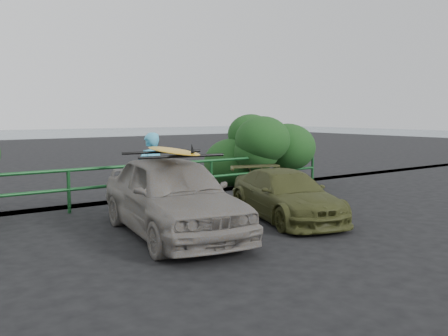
% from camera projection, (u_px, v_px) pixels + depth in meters
% --- Properties ---
extents(ground, '(80.00, 80.00, 0.00)m').
position_uv_depth(ground, '(234.00, 255.00, 8.13)').
color(ground, black).
extents(guardrail, '(14.00, 0.08, 1.04)m').
position_uv_depth(guardrail, '(110.00, 187.00, 12.09)').
color(guardrail, '#12421C').
rests_on(guardrail, ground).
extents(shrub_right, '(3.20, 2.40, 2.02)m').
position_uv_depth(shrub_right, '(255.00, 155.00, 15.36)').
color(shrub_right, '#1A4218').
rests_on(shrub_right, ground).
extents(sedan, '(2.53, 4.69, 1.52)m').
position_uv_depth(sedan, '(172.00, 195.00, 9.43)').
color(sedan, slate).
rests_on(sedan, ground).
extents(olive_vehicle, '(2.46, 3.92, 1.06)m').
position_uv_depth(olive_vehicle, '(286.00, 195.00, 10.89)').
color(olive_vehicle, '#3F431D').
rests_on(olive_vehicle, ground).
extents(man, '(0.74, 0.54, 1.88)m').
position_uv_depth(man, '(151.00, 174.00, 11.15)').
color(man, '#47ACD5').
rests_on(man, ground).
extents(roof_rack, '(1.78, 1.39, 0.05)m').
position_uv_depth(roof_rack, '(172.00, 154.00, 9.35)').
color(roof_rack, black).
rests_on(roof_rack, sedan).
extents(surfboard, '(0.92, 2.49, 0.07)m').
position_uv_depth(surfboard, '(172.00, 151.00, 9.34)').
color(surfboard, gold).
rests_on(surfboard, roof_rack).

